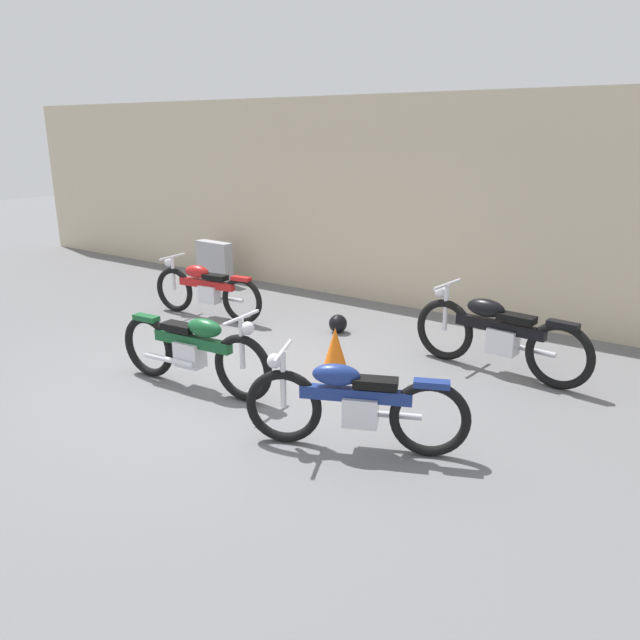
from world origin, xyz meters
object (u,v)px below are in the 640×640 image
Objects in this scene: stone_marker at (215,263)px; motorcycle_green at (194,350)px; helmet at (338,324)px; traffic_cone at (335,351)px; motorcycle_black at (498,334)px; motorcycle_red at (206,290)px; motorcycle_blue at (353,404)px.

motorcycle_green is (3.19, -3.56, 0.06)m from stone_marker.
traffic_cone is (0.80, -1.27, 0.15)m from helmet.
traffic_cone is at bearing 44.94° from motorcycle_green.
motorcycle_black is at bearing -12.91° from stone_marker.
stone_marker reaches higher than helmet.
motorcycle_black is 3.34m from motorcycle_green.
stone_marker is 0.39× the size of motorcycle_red.
motorcycle_green is (-2.46, -2.27, -0.02)m from motorcycle_black.
motorcycle_green is at bearing -130.29° from traffic_cone.
stone_marker is 3.57m from helmet.
traffic_cone is (4.19, -2.38, -0.10)m from stone_marker.
helmet is 0.12× the size of motorcycle_green.
traffic_cone is 1.83m from motorcycle_black.
traffic_cone is 0.29× the size of motorcycle_red.
traffic_cone is 0.30× the size of motorcycle_blue.
traffic_cone is 1.55m from motorcycle_green.
motorcycle_red is at bearing 127.70° from motorcycle_green.
stone_marker is at bearing -58.98° from motorcycle_blue.
stone_marker is at bearing 161.87° from helmet.
motorcycle_black is 1.17× the size of motorcycle_blue.
traffic_cone is at bearing -29.64° from stone_marker.
motorcycle_green is at bearing 126.17° from motorcycle_red.
traffic_cone is 1.71m from motorcycle_blue.
motorcycle_black is at bearing 36.70° from traffic_cone.
motorcycle_green is at bearing -48.14° from stone_marker.
motorcycle_black is (5.65, -1.29, 0.08)m from stone_marker.
motorcycle_blue is at bearing 86.32° from motorcycle_black.
motorcycle_black is (4.25, 0.31, 0.04)m from motorcycle_red.
stone_marker is 0.36× the size of motorcycle_black.
motorcycle_black reaches higher than helmet.
motorcycle_blue is at bearing -51.06° from traffic_cone.
motorcycle_black is (2.26, -0.19, 0.33)m from helmet.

